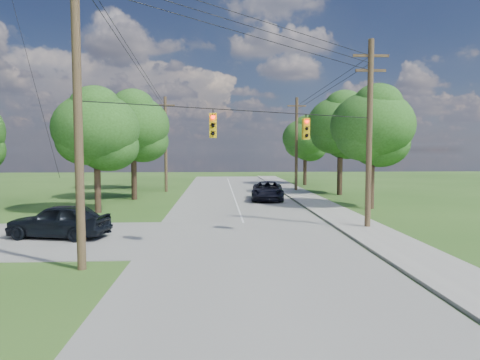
{
  "coord_description": "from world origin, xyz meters",
  "views": [
    {
      "loc": [
        0.44,
        -15.48,
        4.43
      ],
      "look_at": [
        1.53,
        5.0,
        2.98
      ],
      "focal_mm": 32.0,
      "sensor_mm": 36.0,
      "label": 1
    }
  ],
  "objects": [
    {
      "name": "tree_w_far",
      "position": [
        -9.0,
        33.0,
        6.25
      ],
      "size": [
        6.0,
        6.0,
        8.73
      ],
      "color": "#452E22",
      "rests_on": "ground"
    },
    {
      "name": "tree_e_near",
      "position": [
        12.0,
        16.0,
        6.25
      ],
      "size": [
        6.2,
        6.2,
        8.81
      ],
      "color": "#452E22",
      "rests_on": "ground"
    },
    {
      "name": "tree_w_near",
      "position": [
        -8.0,
        15.0,
        5.92
      ],
      "size": [
        6.0,
        6.0,
        8.4
      ],
      "color": "#452E22",
      "rests_on": "ground"
    },
    {
      "name": "traffic_signals",
      "position": [
        2.55,
        4.43,
        5.5
      ],
      "size": [
        4.91,
        3.27,
        1.05
      ],
      "color": "gold",
      "rests_on": "ground"
    },
    {
      "name": "pole_north_w",
      "position": [
        -5.0,
        30.0,
        5.13
      ],
      "size": [
        2.0,
        0.32,
        10.0
      ],
      "color": "brown",
      "rests_on": "ground"
    },
    {
      "name": "tree_e_mid",
      "position": [
        12.5,
        26.0,
        6.91
      ],
      "size": [
        6.6,
        6.6,
        9.64
      ],
      "color": "#452E22",
      "rests_on": "ground"
    },
    {
      "name": "pole_north_e",
      "position": [
        8.9,
        30.0,
        5.13
      ],
      "size": [
        2.0,
        0.32,
        10.0
      ],
      "color": "brown",
      "rests_on": "ground"
    },
    {
      "name": "tree_w_mid",
      "position": [
        -7.0,
        23.0,
        6.58
      ],
      "size": [
        6.4,
        6.4,
        9.22
      ],
      "color": "#452E22",
      "rests_on": "ground"
    },
    {
      "name": "tree_e_far",
      "position": [
        11.5,
        38.0,
        5.92
      ],
      "size": [
        5.8,
        5.8,
        8.32
      ],
      "color": "#452E22",
      "rests_on": "ground"
    },
    {
      "name": "car_cross_dark",
      "position": [
        -7.5,
        6.16,
        0.89
      ],
      "size": [
        5.34,
        2.99,
        1.72
      ],
      "primitive_type": "imported",
      "rotation": [
        0.0,
        0.0,
        -1.77
      ],
      "color": "black",
      "rests_on": "cross_road"
    },
    {
      "name": "pole_ne",
      "position": [
        8.9,
        8.0,
        5.47
      ],
      "size": [
        2.0,
        0.32,
        10.5
      ],
      "color": "brown",
      "rests_on": "ground"
    },
    {
      "name": "ground",
      "position": [
        0.0,
        0.0,
        0.0
      ],
      "size": [
        140.0,
        140.0,
        0.0
      ],
      "primitive_type": "plane",
      "color": "#2C531B",
      "rests_on": "ground"
    },
    {
      "name": "sidewalk_east",
      "position": [
        8.7,
        5.0,
        0.06
      ],
      "size": [
        2.6,
        100.0,
        0.12
      ],
      "primitive_type": "cube",
      "color": "#A4A299",
      "rests_on": "ground"
    },
    {
      "name": "main_road",
      "position": [
        2.0,
        5.0,
        0.01
      ],
      "size": [
        10.0,
        100.0,
        0.03
      ],
      "primitive_type": "cube",
      "color": "gray",
      "rests_on": "ground"
    },
    {
      "name": "car_main_north",
      "position": [
        4.82,
        21.63,
        0.84
      ],
      "size": [
        3.32,
        6.11,
        1.63
      ],
      "primitive_type": "imported",
      "rotation": [
        0.0,
        0.0,
        -0.11
      ],
      "color": "black",
      "rests_on": "main_road"
    },
    {
      "name": "pole_sw",
      "position": [
        -4.6,
        0.4,
        6.23
      ],
      "size": [
        2.0,
        0.32,
        12.0
      ],
      "color": "brown",
      "rests_on": "ground"
    },
    {
      "name": "power_lines",
      "position": [
        1.5,
        11.54,
        9.15
      ],
      "size": [
        13.93,
        29.62,
        4.93
      ],
      "color": "black",
      "rests_on": "ground"
    }
  ]
}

